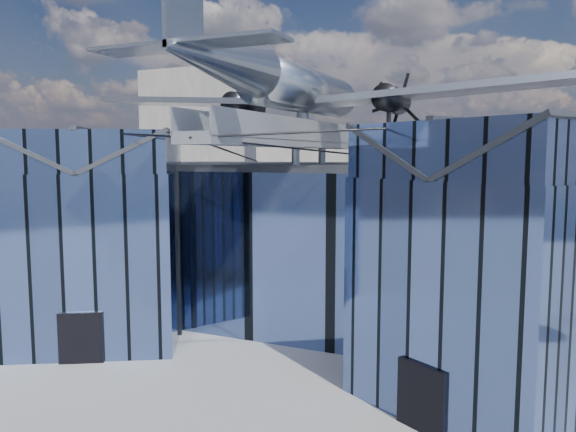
% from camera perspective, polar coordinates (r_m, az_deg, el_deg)
% --- Properties ---
extents(ground_plane, '(120.00, 120.00, 0.00)m').
position_cam_1_polar(ground_plane, '(29.82, -1.64, -14.28)').
color(ground_plane, gray).
extents(museum, '(32.88, 24.50, 17.60)m').
position_cam_1_polar(museum, '(33.62, 2.69, -2.18)').
color(museum, '#496096').
rests_on(museum, ground).
extents(bg_towers, '(77.00, 24.50, 26.00)m').
position_cam_1_polar(bg_towers, '(76.36, 16.31, 5.63)').
color(bg_towers, gray).
rests_on(bg_towers, ground).
extents(tree_side_w, '(3.21, 3.21, 5.00)m').
position_cam_1_polar(tree_side_w, '(49.26, -16.90, -2.30)').
color(tree_side_w, '#352215').
rests_on(tree_side_w, ground).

